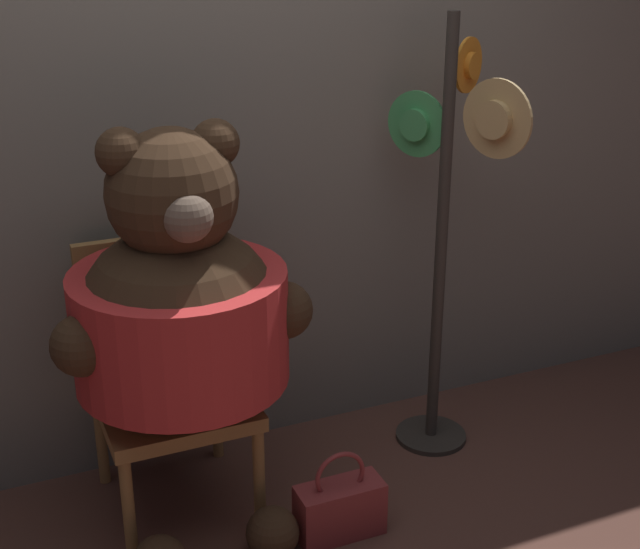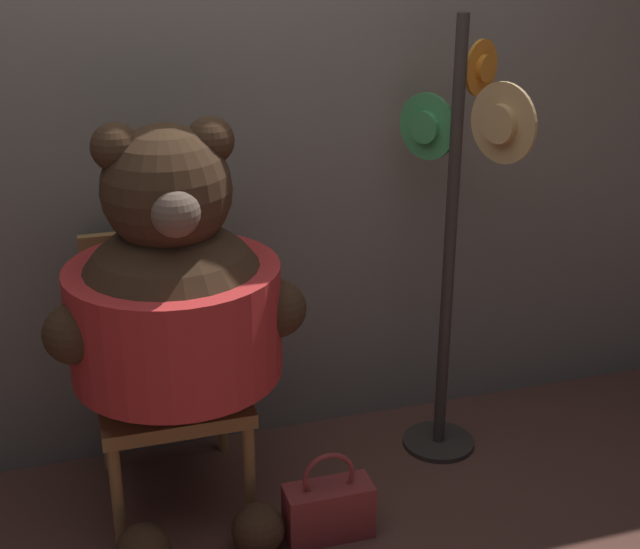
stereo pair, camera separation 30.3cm
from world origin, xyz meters
name	(u,v)px [view 1 (the left image)]	position (x,y,z in m)	size (l,w,h in m)	color
ground_plane	(264,528)	(0.00, 0.00, 0.00)	(14.00, 14.00, 0.00)	brown
wall_back	(194,125)	(0.00, 0.63, 1.27)	(8.00, 0.10, 2.53)	slate
chair	(165,371)	(-0.23, 0.33, 0.49)	(0.50, 0.54, 0.93)	#9E703D
teddy_bear	(180,313)	(-0.20, 0.16, 0.78)	(0.83, 0.74, 1.39)	#3D2819
hat_display_rack	(449,220)	(0.83, 0.26, 0.92)	(0.34, 0.52, 1.65)	#332D28
handbag_on_ground	(340,508)	(0.23, -0.13, 0.11)	(0.30, 0.13, 0.32)	maroon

